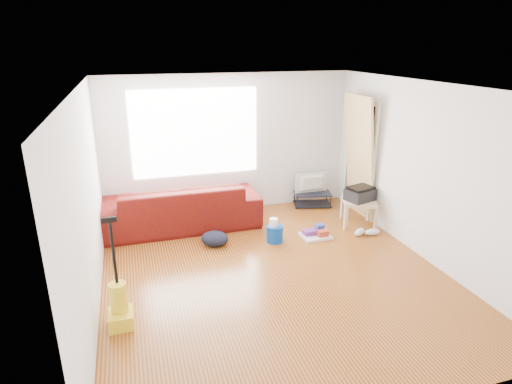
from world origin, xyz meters
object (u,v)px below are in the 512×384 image
object	(u,v)px
tv_stand	(312,199)
bucket	(275,241)
side_table	(359,204)
backpack	(215,245)
sofa	(182,226)
cleaning_tray	(316,233)
vacuum	(120,306)

from	to	relation	value
tv_stand	bucket	size ratio (longest dim) A/B	2.92
side_table	backpack	xyz separation A→B (m)	(-2.55, -0.09, -0.38)
sofa	cleaning_tray	bearing A→B (deg)	152.98
bucket	backpack	size ratio (longest dim) A/B	0.63
sofa	vacuum	size ratio (longest dim) A/B	2.05
bucket	cleaning_tray	world-z (taller)	cleaning_tray
bucket	vacuum	world-z (taller)	vacuum
side_table	cleaning_tray	distance (m)	0.99
sofa	bucket	size ratio (longest dim) A/B	9.88
backpack	vacuum	distance (m)	2.17
tv_stand	vacuum	xyz separation A→B (m)	(-3.56, -2.79, 0.10)
side_table	cleaning_tray	world-z (taller)	side_table
sofa	backpack	xyz separation A→B (m)	(0.39, -0.88, 0.00)
sofa	side_table	size ratio (longest dim) A/B	3.68
bucket	cleaning_tray	bearing A→B (deg)	-1.84
cleaning_tray	side_table	bearing A→B (deg)	15.20
cleaning_tray	backpack	bearing A→B (deg)	174.65
tv_stand	cleaning_tray	bearing A→B (deg)	-98.03
tv_stand	backpack	size ratio (longest dim) A/B	1.83
side_table	bucket	size ratio (longest dim) A/B	2.68
sofa	tv_stand	bearing A→B (deg)	-173.95
bucket	sofa	bearing A→B (deg)	142.64
tv_stand	vacuum	size ratio (longest dim) A/B	0.60
cleaning_tray	backpack	size ratio (longest dim) A/B	1.12
tv_stand	cleaning_tray	xyz separation A→B (m)	(-0.51, -1.31, -0.09)
cleaning_tray	vacuum	xyz separation A→B (m)	(-3.05, -1.48, 0.19)
side_table	vacuum	xyz separation A→B (m)	(-3.95, -1.72, -0.14)
cleaning_tray	bucket	bearing A→B (deg)	178.16
sofa	vacuum	bearing A→B (deg)	68.11
bucket	tv_stand	bearing A→B (deg)	46.59
sofa	side_table	distance (m)	3.07
vacuum	backpack	bearing A→B (deg)	48.82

